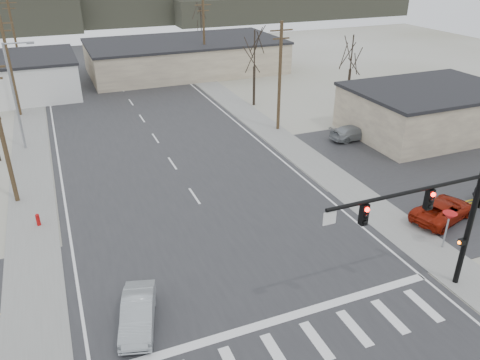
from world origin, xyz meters
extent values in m
plane|color=beige|center=(0.00, 0.00, 0.00)|extent=(140.00, 140.00, 0.00)
cube|color=#28282A|center=(0.00, 15.00, 0.02)|extent=(18.00, 110.00, 0.05)
cube|color=#28282A|center=(0.00, 0.00, 0.02)|extent=(90.00, 10.00, 0.04)
cube|color=#28282A|center=(20.00, 6.00, 0.02)|extent=(18.00, 20.00, 0.03)
cube|color=gray|center=(-10.60, 20.00, 0.03)|extent=(3.00, 90.00, 0.06)
cube|color=gray|center=(10.60, 20.00, 0.03)|extent=(3.00, 90.00, 0.06)
cylinder|color=black|center=(9.80, -6.20, 3.60)|extent=(0.28, 0.28, 7.20)
cylinder|color=black|center=(5.60, -6.20, 6.20)|extent=(8.40, 0.18, 0.18)
cube|color=black|center=(6.80, -6.20, 5.60)|extent=(0.32, 0.30, 1.00)
cube|color=black|center=(3.30, -6.20, 5.60)|extent=(0.32, 0.30, 1.00)
sphere|color=#FF0C05|center=(6.80, -6.37, 5.92)|extent=(0.22, 0.22, 0.22)
sphere|color=#FF0C05|center=(3.30, -6.37, 5.92)|extent=(0.22, 0.22, 0.22)
cube|color=silver|center=(1.60, -6.20, 5.80)|extent=(0.60, 0.04, 0.60)
cube|color=black|center=(9.55, -6.20, 2.60)|extent=(0.30, 0.25, 0.30)
sphere|color=#FF5905|center=(9.40, -6.20, 2.60)|extent=(0.18, 0.18, 0.18)
cylinder|color=#A50C0C|center=(-10.20, 8.00, 0.35)|extent=(0.24, 0.24, 0.70)
sphere|color=#A50C0C|center=(-10.20, 8.00, 0.75)|extent=(0.24, 0.24, 0.24)
cylinder|color=gray|center=(11.50, -3.50, 1.05)|extent=(0.10, 0.10, 2.10)
cone|color=#A50C0C|center=(11.50, -3.50, 2.15)|extent=(0.80, 0.80, 0.40)
cube|color=beige|center=(10.00, 44.00, 2.00)|extent=(26.00, 14.00, 4.00)
cube|color=black|center=(10.00, 44.00, 4.15)|extent=(26.30, 14.30, 0.30)
cube|color=beige|center=(24.00, 12.00, 2.00)|extent=(14.00, 10.00, 4.00)
cube|color=black|center=(24.00, 12.00, 4.15)|extent=(14.30, 10.30, 0.30)
cylinder|color=#493422|center=(-11.50, 12.00, 5.00)|extent=(0.30, 0.30, 10.00)
cylinder|color=#493422|center=(-11.50, 32.00, 5.00)|extent=(0.30, 0.30, 10.00)
cube|color=#493422|center=(-11.50, 32.00, 9.20)|extent=(2.20, 0.12, 0.12)
cube|color=#493422|center=(-11.50, 32.00, 8.50)|extent=(1.60, 0.12, 0.12)
cylinder|color=#493422|center=(-11.50, 52.00, 5.00)|extent=(0.30, 0.30, 10.00)
cube|color=#493422|center=(-11.50, 52.00, 9.20)|extent=(2.20, 0.12, 0.12)
cube|color=#493422|center=(-11.50, 52.00, 8.50)|extent=(1.60, 0.12, 0.12)
cylinder|color=#493422|center=(11.50, 18.00, 5.00)|extent=(0.30, 0.30, 10.00)
cube|color=#493422|center=(11.50, 18.00, 9.20)|extent=(2.20, 0.12, 0.12)
cube|color=#493422|center=(11.50, 18.00, 8.50)|extent=(1.60, 0.12, 0.12)
cylinder|color=#493422|center=(11.50, 40.00, 5.00)|extent=(0.30, 0.30, 10.00)
cube|color=#493422|center=(11.50, 40.00, 9.20)|extent=(2.20, 0.12, 0.12)
cube|color=#493422|center=(11.50, 40.00, 8.50)|extent=(1.60, 0.12, 0.12)
cylinder|color=gray|center=(-11.00, 22.00, 4.50)|extent=(0.20, 0.20, 9.00)
cylinder|color=gray|center=(-10.00, 22.00, 8.90)|extent=(2.00, 0.12, 0.12)
cube|color=gray|center=(-9.00, 22.00, 8.85)|extent=(0.60, 0.25, 0.18)
cylinder|color=black|center=(12.50, 26.00, 2.12)|extent=(0.28, 0.28, 4.25)
cylinder|color=black|center=(12.50, 26.00, 5.95)|extent=(0.14, 0.14, 4.25)
cylinder|color=black|center=(15.00, 52.00, 2.00)|extent=(0.28, 0.28, 4.00)
cylinder|color=black|center=(15.00, 52.00, 5.60)|extent=(0.14, 0.14, 4.00)
cylinder|color=black|center=(22.00, 22.00, 2.00)|extent=(0.28, 0.28, 4.00)
cylinder|color=black|center=(22.00, 22.00, 5.60)|extent=(0.14, 0.14, 4.00)
cube|color=#333026|center=(15.00, 96.00, 4.50)|extent=(80.00, 18.00, 9.00)
cube|color=#333026|center=(50.00, 90.00, 2.75)|extent=(60.00, 18.00, 5.50)
imported|color=gray|center=(-6.10, -3.00, 0.72)|extent=(2.46, 4.32, 1.35)
imported|color=black|center=(0.34, 43.27, 0.77)|extent=(3.63, 5.42, 1.46)
imported|color=black|center=(-7.29, 51.05, 0.81)|extent=(1.97, 4.56, 1.53)
imported|color=maroon|center=(13.77, -1.00, 0.71)|extent=(5.30, 3.54, 1.35)
imported|color=gray|center=(16.57, 13.00, 0.67)|extent=(4.44, 1.98, 1.27)
camera|label=1|loc=(-8.00, -19.96, 15.69)|focal=35.00mm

